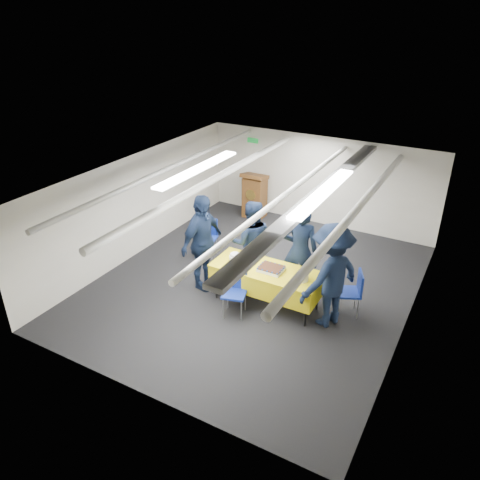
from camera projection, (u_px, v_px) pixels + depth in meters
name	position (u px, v px, depth m)	size (l,w,h in m)	color
ground	(255.00, 284.00, 9.65)	(7.00, 7.00, 0.00)	black
room_shell	(270.00, 197.00, 9.11)	(6.00, 7.00, 2.30)	silver
serving_table	(266.00, 279.00, 8.78)	(2.09, 0.84, 0.77)	black
sheet_cake	(271.00, 269.00, 8.62)	(0.47, 0.36, 0.08)	white
plate_stack_left	(235.00, 258.00, 8.90)	(0.21, 0.21, 0.17)	white
plate_stack_right	(302.00, 276.00, 8.30)	(0.22, 0.22, 0.17)	white
podium	(255.00, 195.00, 12.44)	(0.62, 0.53, 1.25)	brown
chair_near	(235.00, 288.00, 8.56)	(0.52, 0.52, 0.87)	gray
chair_right	(354.00, 289.00, 8.52)	(0.56, 0.56, 0.87)	gray
chair_left	(208.00, 234.00, 10.55)	(0.51, 0.51, 0.87)	gray
sailor_a	(300.00, 251.00, 8.95)	(0.69, 0.45, 1.89)	black
sailor_b	(251.00, 242.00, 9.40)	(0.86, 0.67, 1.77)	black
sailor_c	(202.00, 243.00, 9.16)	(1.16, 0.48, 1.98)	black
sailor_d	(331.00, 276.00, 8.08)	(1.26, 0.72, 1.95)	black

